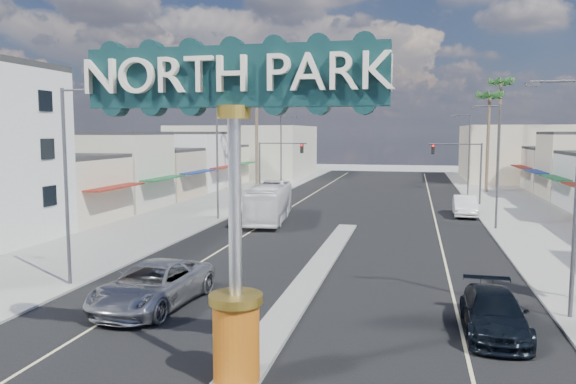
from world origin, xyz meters
The scene contains 24 objects.
ground centered at (0.00, 30.00, 0.00)m, with size 160.00×160.00×0.00m, color gray.
road centered at (0.00, 30.00, 0.01)m, with size 20.00×120.00×0.01m, color black.
median_island centered at (0.00, 14.00, 0.08)m, with size 1.30×30.00×0.16m, color gray.
sidewalk_left centered at (-14.00, 30.00, 0.06)m, with size 8.00×120.00×0.12m, color gray.
sidewalk_right centered at (14.00, 30.00, 0.06)m, with size 8.00×120.00×0.12m, color gray.
storefront_row_left centered at (-24.00, 43.00, 3.00)m, with size 12.00×42.00×6.00m, color beige.
backdrop_far_left centered at (-22.00, 75.00, 4.00)m, with size 20.00×20.00×8.00m, color #B7B29E.
backdrop_far_right centered at (22.00, 75.00, 4.00)m, with size 20.00×20.00×8.00m, color beige.
gateway_sign centered at (0.00, 1.98, 5.93)m, with size 8.20×1.50×9.15m.
traffic_signal_left centered at (-9.18, 43.99, 4.27)m, with size 5.09×0.45×6.00m.
traffic_signal_right centered at (9.18, 43.99, 4.27)m, with size 5.09×0.45×6.00m.
streetlight_l_near centered at (-10.43, 10.00, 5.07)m, with size 2.03×0.22×9.00m.
streetlight_l_mid centered at (-10.43, 30.00, 5.07)m, with size 2.03×0.22×9.00m.
streetlight_l_far centered at (-10.43, 52.00, 5.07)m, with size 2.03×0.22×9.00m.
streetlight_r_near centered at (10.43, 10.00, 5.07)m, with size 2.03×0.22×9.00m.
streetlight_r_mid centered at (10.43, 30.00, 5.07)m, with size 2.03×0.22×9.00m.
streetlight_r_far centered at (10.43, 52.00, 5.07)m, with size 2.03×0.22×9.00m.
palm_left_far centered at (-13.00, 50.00, 11.50)m, with size 2.60×2.60×13.10m.
palm_right_mid centered at (13.00, 56.00, 10.60)m, with size 2.60×2.60×12.10m.
palm_right_far centered at (15.00, 62.00, 12.39)m, with size 2.60×2.60×14.10m.
suv_left centered at (-5.50, 8.03, 0.89)m, with size 2.95×6.40×1.78m, color #9E9EA2.
suv_right centered at (7.58, 7.85, 0.75)m, with size 2.09×5.14×1.49m, color black.
car_parked_right centered at (9.00, 36.59, 0.87)m, with size 1.84×5.28×1.74m, color white.
city_bus centered at (-6.39, 30.37, 1.47)m, with size 2.48×10.58×2.95m, color white.
Camera 1 is at (4.70, -12.38, 7.06)m, focal length 35.00 mm.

